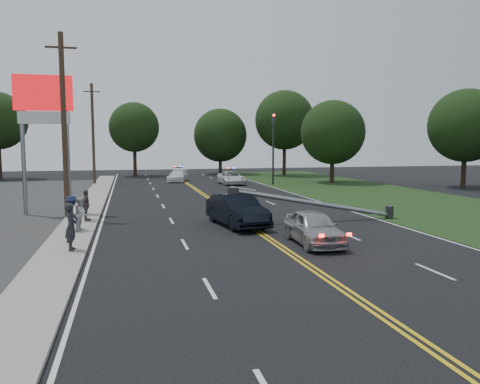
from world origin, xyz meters
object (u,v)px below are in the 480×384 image
object	(u,v)px
bystander_c	(72,213)
waiting_sedan	(314,227)
utility_pole_far	(93,134)
emergency_a	(231,178)
pylon_sign	(44,111)
utility_pole_mid	(64,126)
traffic_signal	(273,143)
emergency_b	(178,176)
crashed_sedan	(237,210)
bystander_d	(86,205)
bystander_a	(71,227)
fallen_streetlight	(324,204)
bystander_b	(81,214)

from	to	relation	value
bystander_c	waiting_sedan	bearing A→B (deg)	-140.49
utility_pole_far	emergency_a	size ratio (longest dim) A/B	2.12
pylon_sign	bystander_c	world-z (taller)	pylon_sign
utility_pole_mid	utility_pole_far	bearing A→B (deg)	90.00
traffic_signal	utility_pole_far	xyz separation A→B (m)	(-17.50, 4.00, 0.88)
waiting_sedan	emergency_b	size ratio (longest dim) A/B	0.94
traffic_signal	utility_pole_mid	world-z (taller)	utility_pole_mid
traffic_signal	crashed_sedan	xyz separation A→B (m)	(-8.92, -22.26, -3.40)
bystander_d	traffic_signal	bearing A→B (deg)	-35.81
waiting_sedan	utility_pole_far	bearing A→B (deg)	111.33
utility_pole_far	bystander_d	distance (m)	24.06
bystander_d	utility_pole_mid	bearing A→B (deg)	38.09
traffic_signal	bystander_c	bearing A→B (deg)	-126.81
pylon_sign	bystander_c	bearing A→B (deg)	-72.47
utility_pole_mid	emergency_a	size ratio (longest dim) A/B	2.12
crashed_sedan	bystander_a	distance (m)	8.56
utility_pole_mid	utility_pole_far	xyz separation A→B (m)	(0.00, 22.00, 0.00)
utility_pole_far	bystander_d	bearing A→B (deg)	-87.25
emergency_a	bystander_d	bearing A→B (deg)	-121.86
fallen_streetlight	utility_pole_mid	size ratio (longest dim) A/B	0.94
waiting_sedan	emergency_a	world-z (taller)	waiting_sedan
traffic_signal	emergency_b	size ratio (longest dim) A/B	1.62
utility_pole_far	bystander_b	bearing A→B (deg)	-87.51
pylon_sign	utility_pole_far	size ratio (longest dim) A/B	0.80
emergency_b	utility_pole_far	bearing A→B (deg)	-152.60
utility_pole_far	bystander_c	world-z (taller)	utility_pole_far
pylon_sign	emergency_a	xyz separation A→B (m)	(14.71, 17.03, -5.34)
utility_pole_far	waiting_sedan	size ratio (longest dim) A/B	2.45
bystander_a	bystander_c	bearing A→B (deg)	5.98
utility_pole_far	bystander_a	distance (m)	30.82
fallen_streetlight	bystander_d	size ratio (longest dim) A/B	5.72
bystander_b	pylon_sign	bearing A→B (deg)	35.61
utility_pole_mid	bystander_d	xyz separation A→B (m)	(1.14, -1.68, -4.15)
utility_pole_mid	emergency_b	world-z (taller)	utility_pole_mid
emergency_a	bystander_a	bearing A→B (deg)	-115.17
utility_pole_mid	emergency_a	bearing A→B (deg)	54.81
utility_pole_mid	bystander_b	world-z (taller)	utility_pole_mid
traffic_signal	bystander_c	distance (m)	28.18
crashed_sedan	utility_pole_mid	bearing A→B (deg)	144.33
bystander_d	bystander_a	bearing A→B (deg)	-175.86
utility_pole_far	waiting_sedan	distance (m)	33.22
crashed_sedan	emergency_a	bearing A→B (deg)	69.04
pylon_sign	bystander_b	size ratio (longest dim) A/B	5.21
emergency_b	bystander_d	bearing A→B (deg)	-90.01
emergency_a	bystander_b	world-z (taller)	bystander_b
pylon_sign	bystander_a	bearing A→B (deg)	-76.84
pylon_sign	bystander_c	distance (m)	8.42
utility_pole_mid	crashed_sedan	bearing A→B (deg)	-26.45
bystander_a	waiting_sedan	bearing A→B (deg)	-93.72
emergency_a	crashed_sedan	bearing A→B (deg)	-102.93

